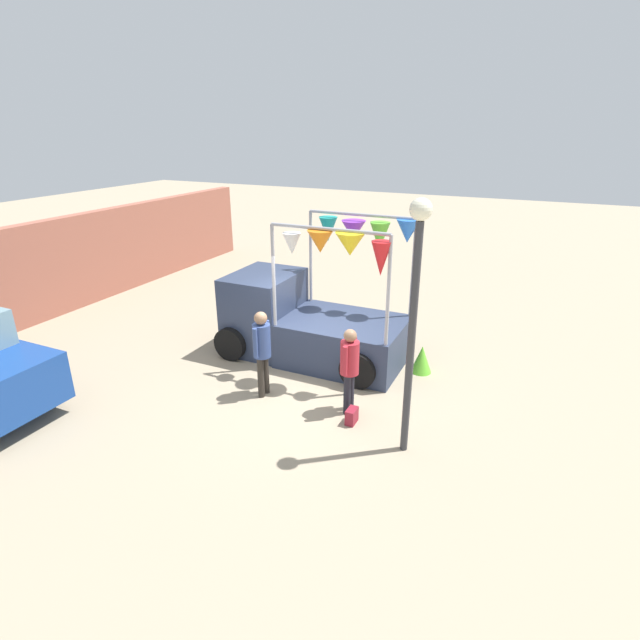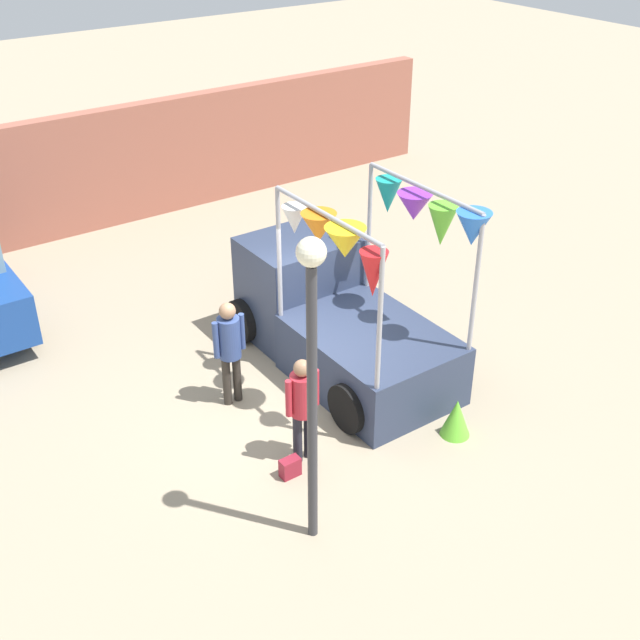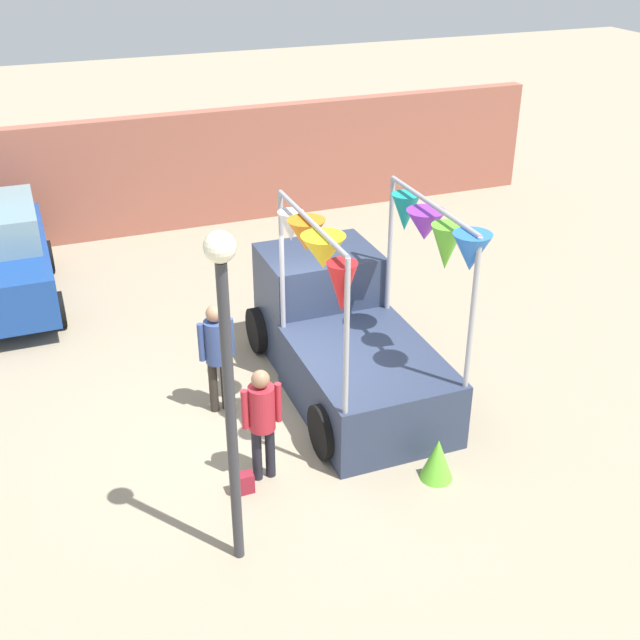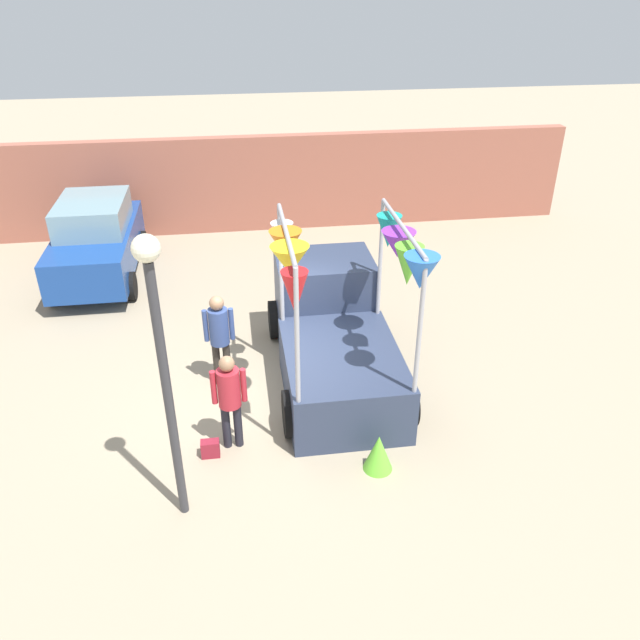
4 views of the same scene
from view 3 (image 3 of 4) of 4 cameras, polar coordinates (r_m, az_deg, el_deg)
ground_plane at (r=11.94m, az=-2.55°, el=-6.80°), size 60.00×60.00×0.00m
vendor_truck at (r=12.30m, az=1.61°, el=-0.62°), size 2.46×4.06×3.18m
parked_car at (r=15.82m, az=-21.83°, el=4.20°), size 1.88×4.00×1.88m
person_customer at (r=10.24m, az=-4.15°, el=-6.74°), size 0.53×0.34×1.64m
person_vendor at (r=11.60m, az=-7.36°, el=-1.98°), size 0.53×0.34×1.74m
handbag at (r=10.53m, az=-5.51°, el=-11.48°), size 0.28×0.16×0.28m
street_lamp at (r=8.18m, az=-6.62°, el=-2.96°), size 0.32×0.32×4.05m
brick_boundary_wall at (r=18.47m, az=-10.82°, el=10.23°), size 18.00×0.36×2.60m
folded_kite_bundle_lime at (r=10.72m, az=8.35°, el=-9.76°), size 0.62×0.62×0.60m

